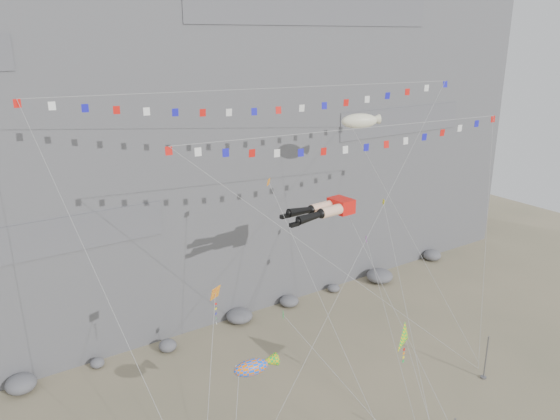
{
  "coord_description": "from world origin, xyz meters",
  "views": [
    {
      "loc": [
        -23.52,
        -25.24,
        27.14
      ],
      "look_at": [
        -0.53,
        9.0,
        13.89
      ],
      "focal_mm": 35.0,
      "sensor_mm": 36.0,
      "label": 1
    }
  ],
  "objects": [
    {
      "name": "harlequin_kite",
      "position": [
        -9.79,
        2.43,
        11.82
      ],
      "size": [
        5.31,
        6.59,
        13.83
      ],
      "color": "#FB2B1B",
      "rests_on": "ground"
    },
    {
      "name": "flag_banner_upper",
      "position": [
        -1.14,
        9.95,
        23.3
      ],
      "size": [
        33.63,
        16.54,
        29.63
      ],
      "color": "red",
      "rests_on": "ground"
    },
    {
      "name": "ground",
      "position": [
        0.0,
        0.0,
        0.0
      ],
      "size": [
        120.0,
        120.0,
        0.0
      ],
      "primitive_type": "plane",
      "color": "gray",
      "rests_on": "ground"
    },
    {
      "name": "cliff",
      "position": [
        0.0,
        32.0,
        25.0
      ],
      "size": [
        80.0,
        28.0,
        50.0
      ],
      "primitive_type": "cube",
      "color": "slate",
      "rests_on": "ground"
    },
    {
      "name": "small_kite_b",
      "position": [
        6.74,
        6.52,
        10.3
      ],
      "size": [
        5.05,
        11.74,
        15.95
      ],
      "color": "purple",
      "rests_on": "ground"
    },
    {
      "name": "talus_boulders",
      "position": [
        0.0,
        17.0,
        0.6
      ],
      "size": [
        60.0,
        3.0,
        1.2
      ],
      "primitive_type": null,
      "color": "slate",
      "rests_on": "ground"
    },
    {
      "name": "legs_kite",
      "position": [
        1.96,
        6.43,
        14.14
      ],
      "size": [
        6.48,
        16.41,
        20.85
      ],
      "rotation": [
        0.0,
        0.0,
        0.07
      ],
      "color": "red",
      "rests_on": "ground"
    },
    {
      "name": "small_kite_a",
      "position": [
        -2.13,
        7.83,
        16.27
      ],
      "size": [
        1.64,
        14.45,
        21.58
      ],
      "color": "orange",
      "rests_on": "ground"
    },
    {
      "name": "fish_windsock",
      "position": [
        -8.38,
        0.62,
        6.97
      ],
      "size": [
        6.28,
        5.47,
        9.4
      ],
      "color": "orange",
      "rests_on": "ground"
    },
    {
      "name": "blimp_windsock",
      "position": [
        8.6,
        10.21,
        20.0
      ],
      "size": [
        7.3,
        12.51,
        23.42
      ],
      "color": "#EFEBC4",
      "rests_on": "ground"
    },
    {
      "name": "small_kite_c",
      "position": [
        -4.3,
        2.6,
        8.34
      ],
      "size": [
        4.85,
        10.82,
        13.98
      ],
      "color": "green",
      "rests_on": "ground"
    },
    {
      "name": "small_kite_d",
      "position": [
        8.04,
        5.98,
        13.26
      ],
      "size": [
        7.53,
        14.07,
        20.44
      ],
      "color": "yellow",
      "rests_on": "ground"
    },
    {
      "name": "delta_kite",
      "position": [
        3.19,
        -1.64,
        6.39
      ],
      "size": [
        3.1,
        6.49,
        8.84
      ],
      "color": "yellow",
      "rests_on": "ground"
    },
    {
      "name": "flag_banner_lower",
      "position": [
        3.25,
        4.54,
        20.61
      ],
      "size": [
        28.1,
        7.48,
        23.54
      ],
      "color": "red",
      "rests_on": "ground"
    },
    {
      "name": "anchor_pole_right",
      "position": [
        12.14,
        -2.43,
        1.96
      ],
      "size": [
        0.12,
        0.12,
        3.93
      ],
      "primitive_type": "cylinder",
      "color": "slate",
      "rests_on": "ground"
    }
  ]
}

